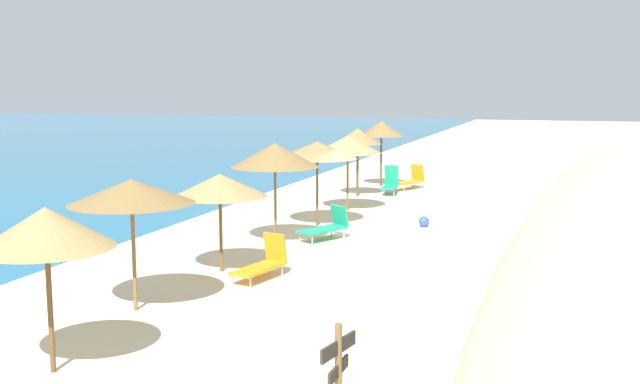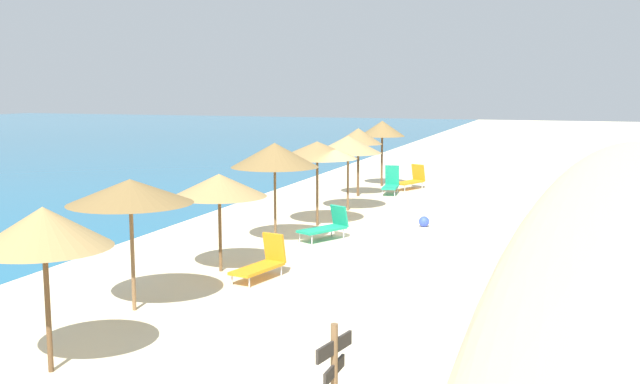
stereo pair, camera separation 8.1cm
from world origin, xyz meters
The scene contains 15 objects.
ground_plane centered at (0.00, 0.00, 0.00)m, with size 160.00×160.00×0.00m, color beige.
beach_umbrella_0 centered at (-12.12, 1.77, 2.34)m, with size 2.12×2.12×2.67m.
beach_umbrella_1 centered at (-8.87, 2.34, 2.44)m, with size 2.51×2.51×2.69m.
beach_umbrella_2 centered at (-5.44, 2.12, 2.13)m, with size 2.32×2.32×2.41m.
beach_umbrella_3 centered at (-2.00, 2.08, 2.57)m, with size 2.52×2.52×2.92m.
beach_umbrella_4 centered at (0.99, 1.84, 2.47)m, with size 2.61×2.61×2.75m.
beach_umbrella_5 centered at (4.13, 1.75, 2.42)m, with size 2.46×2.46×2.74m.
beach_umbrella_6 centered at (7.67, 2.39, 2.47)m, with size 1.98×1.98×2.80m.
beach_umbrella_7 centered at (11.01, 2.23, 2.61)m, with size 2.05×2.05×2.96m.
lounge_chair_0 centered at (-5.73, 0.88, 0.38)m, with size 1.64×0.90×1.01m.
lounge_chair_1 centered at (10.47, 0.74, 0.42)m, with size 1.75×1.22×1.06m.
lounge_chair_2 centered at (8.67, 1.23, 0.48)m, with size 1.36×0.73×1.19m.
lounge_chair_3 centered at (-1.03, 0.85, 0.41)m, with size 1.69×1.27×0.97m.
wooden_signpost centered at (-13.08, -3.28, 0.99)m, with size 0.83×0.20×1.64m.
beach_ball centered at (1.90, -1.50, 0.17)m, with size 0.35×0.35×0.35m, color blue.
Camera 2 is at (-21.34, -5.94, 4.52)m, focal length 41.39 mm.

